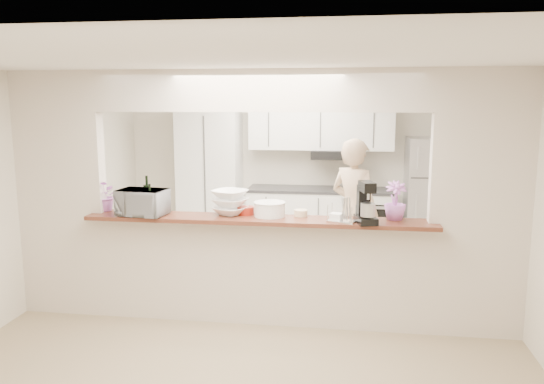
% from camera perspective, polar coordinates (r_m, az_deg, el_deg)
% --- Properties ---
extents(floor, '(6.00, 6.00, 0.00)m').
position_cam_1_polar(floor, '(5.52, -1.35, -13.78)').
color(floor, tan).
rests_on(floor, ground).
extents(tile_overlay, '(5.00, 2.90, 0.01)m').
position_cam_1_polar(tile_overlay, '(6.95, 0.77, -8.69)').
color(tile_overlay, silver).
rests_on(tile_overlay, floor).
extents(partition, '(5.00, 0.15, 2.50)m').
position_cam_1_polar(partition, '(5.11, -1.41, 1.65)').
color(partition, beige).
rests_on(partition, floor).
extents(bar_counter, '(3.40, 0.38, 1.09)m').
position_cam_1_polar(bar_counter, '(5.31, -1.38, -8.09)').
color(bar_counter, beige).
rests_on(bar_counter, floor).
extents(kitchen_cabinets, '(3.15, 0.62, 2.25)m').
position_cam_1_polar(kitchen_cabinets, '(7.88, 0.53, 0.77)').
color(kitchen_cabinets, silver).
rests_on(kitchen_cabinets, floor).
extents(refrigerator, '(0.75, 0.70, 1.70)m').
position_cam_1_polar(refrigerator, '(7.85, 16.85, -0.60)').
color(refrigerator, '#BDBCC2').
rests_on(refrigerator, floor).
extents(flower_left, '(0.37, 0.35, 0.32)m').
position_cam_1_polar(flower_left, '(5.68, -17.45, -0.34)').
color(flower_left, '#D470C6').
rests_on(flower_left, bar_counter).
extents(wine_bottle_a, '(0.06, 0.06, 0.32)m').
position_cam_1_polar(wine_bottle_a, '(5.29, -12.97, -1.25)').
color(wine_bottle_a, black).
rests_on(wine_bottle_a, bar_counter).
extents(wine_bottle_b, '(0.07, 0.07, 0.37)m').
position_cam_1_polar(wine_bottle_b, '(5.53, -13.27, -0.59)').
color(wine_bottle_b, black).
rests_on(wine_bottle_b, bar_counter).
extents(toaster_oven, '(0.50, 0.36, 0.26)m').
position_cam_1_polar(toaster_oven, '(5.37, -13.78, -1.09)').
color(toaster_oven, '#A3A3A8').
rests_on(toaster_oven, bar_counter).
extents(serving_bowls, '(0.43, 0.43, 0.24)m').
position_cam_1_polar(serving_bowls, '(5.26, -4.53, -1.14)').
color(serving_bowls, white).
rests_on(serving_bowls, bar_counter).
extents(plate_stack_a, '(0.31, 0.31, 0.14)m').
position_cam_1_polar(plate_stack_a, '(5.18, -0.25, -1.85)').
color(plate_stack_a, white).
rests_on(plate_stack_a, bar_counter).
extents(plate_stack_b, '(0.28, 0.28, 0.10)m').
position_cam_1_polar(plate_stack_b, '(5.18, -0.25, -2.09)').
color(plate_stack_b, white).
rests_on(plate_stack_b, bar_counter).
extents(red_bowl, '(0.17, 0.17, 0.08)m').
position_cam_1_polar(red_bowl, '(5.28, -2.86, -2.00)').
color(red_bowl, maroon).
rests_on(red_bowl, bar_counter).
extents(tan_bowl, '(0.13, 0.13, 0.06)m').
position_cam_1_polar(tan_bowl, '(5.20, 3.10, -2.26)').
color(tan_bowl, beige).
rests_on(tan_bowl, bar_counter).
extents(utensil_caddy, '(0.28, 0.21, 0.24)m').
position_cam_1_polar(utensil_caddy, '(4.97, 7.50, -2.10)').
color(utensil_caddy, silver).
rests_on(utensil_caddy, bar_counter).
extents(stand_mixer, '(0.23, 0.30, 0.39)m').
position_cam_1_polar(stand_mixer, '(4.95, 10.06, -1.32)').
color(stand_mixer, black).
rests_on(stand_mixer, bar_counter).
extents(flower_right, '(0.24, 0.24, 0.37)m').
position_cam_1_polar(flower_right, '(5.15, 13.12, -0.91)').
color(flower_right, '#CF74D8').
rests_on(flower_right, bar_counter).
extents(person, '(0.77, 0.73, 1.77)m').
position_cam_1_polar(person, '(6.41, 8.81, -2.25)').
color(person, tan).
rests_on(person, floor).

